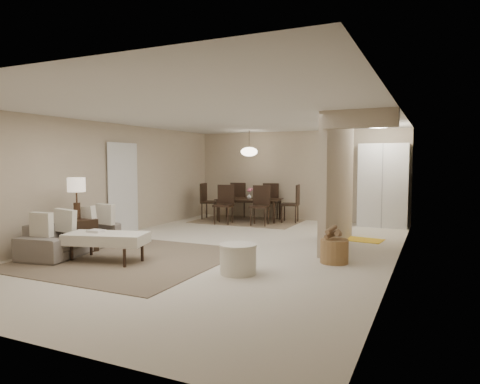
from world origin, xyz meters
The scene contains 22 objects.
floor centered at (0.00, 0.00, 0.00)m, with size 9.00×9.00×0.00m, color beige.
ceiling centered at (0.00, 0.00, 2.50)m, with size 9.00×9.00×0.00m, color white.
back_wall centered at (0.00, 4.50, 1.25)m, with size 6.00×6.00×0.00m, color #BAA78C.
left_wall centered at (-3.00, 0.00, 1.25)m, with size 9.00×9.00×0.00m, color #BAA78C.
right_wall centered at (3.00, 0.00, 1.25)m, with size 9.00×9.00×0.00m, color #BAA78C.
partition centered at (1.80, 1.25, 1.25)m, with size 0.15×2.50×2.50m, color #BAA78C.
doorway centered at (-2.97, 0.60, 1.02)m, with size 0.04×0.90×2.04m, color black.
pantry_cabinet centered at (2.35, 4.15, 1.05)m, with size 1.20×0.55×2.10m, color silver.
flush_light centered at (2.30, 3.20, 2.46)m, with size 0.44×0.44×0.05m, color white.
living_rug centered at (-1.18, -1.41, 0.01)m, with size 3.20×3.20×0.01m, color brown.
sofa centered at (-2.45, -1.41, 0.30)m, with size 0.80×2.05×0.60m, color slate.
ottoman_bench centered at (-1.38, -1.71, 0.38)m, with size 1.44×0.94×0.47m.
side_table centered at (-2.40, -1.34, 0.30)m, with size 0.55×0.55×0.61m, color black.
table_lamp centered at (-2.40, -1.34, 1.17)m, with size 0.32×0.32×0.76m.
round_pouf centered at (0.92, -1.49, 0.22)m, with size 0.56×0.56×0.44m, color silver.
wicker_basket centered at (2.07, -0.24, 0.19)m, with size 0.46×0.46×0.39m, color brown.
dining_rug centered at (-1.15, 3.70, 0.01)m, with size 2.80×2.10×0.01m, color #7F6B4F.
dining_table centered at (-1.15, 3.70, 0.31)m, with size 1.75×0.97×0.61m, color black.
dining_chairs centered at (-1.15, 3.70, 0.51)m, with size 2.79×2.17×1.03m.
vase centered at (-1.15, 3.70, 0.68)m, with size 0.13×0.13×0.14m, color white.
yellow_mat centered at (2.12, 2.04, 0.01)m, with size 0.94×0.58×0.01m, color yellow.
pendant_light centered at (-1.15, 3.70, 1.92)m, with size 0.46×0.46×0.71m.
Camera 1 is at (3.55, -7.15, 1.67)m, focal length 32.00 mm.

